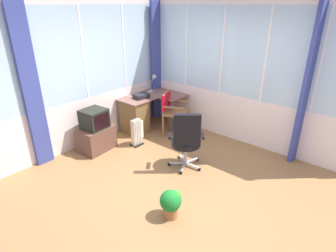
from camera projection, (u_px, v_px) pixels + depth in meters
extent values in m
cube|color=olive|center=(176.00, 182.00, 4.41)|extent=(4.84, 5.32, 0.06)
cube|color=silver|center=(91.00, 119.00, 5.51)|extent=(3.84, 0.06, 0.92)
cube|color=silver|center=(82.00, 54.00, 4.99)|extent=(3.77, 0.06, 1.63)
cube|color=white|center=(29.00, 62.00, 4.32)|extent=(0.04, 0.07, 1.63)
cube|color=white|center=(82.00, 54.00, 4.99)|extent=(0.04, 0.07, 1.63)
cube|color=white|center=(123.00, 48.00, 5.65)|extent=(0.04, 0.07, 1.63)
cube|color=silver|center=(237.00, 118.00, 5.56)|extent=(0.06, 4.32, 0.92)
cube|color=silver|center=(244.00, 53.00, 5.04)|extent=(0.06, 4.23, 1.63)
cube|color=white|center=(321.00, 62.00, 4.28)|extent=(0.07, 0.04, 1.63)
cube|color=white|center=(267.00, 56.00, 4.79)|extent=(0.07, 0.04, 1.63)
cube|color=white|center=(223.00, 51.00, 5.30)|extent=(0.07, 0.04, 1.63)
cube|color=white|center=(187.00, 47.00, 5.81)|extent=(0.07, 0.04, 1.63)
cube|color=#38448F|center=(31.00, 90.00, 4.38)|extent=(0.28, 0.07, 2.64)
cube|color=#38448F|center=(157.00, 63.00, 6.35)|extent=(0.29, 0.10, 2.64)
cube|color=#38448F|center=(307.00, 88.00, 4.46)|extent=(0.29, 0.10, 2.64)
cube|color=brown|center=(147.00, 96.00, 6.07)|extent=(1.29, 0.61, 0.02)
cube|color=brown|center=(174.00, 97.00, 6.01)|extent=(0.61, 0.37, 0.02)
cube|color=brown|center=(134.00, 117.00, 5.93)|extent=(0.40, 0.57, 0.69)
cylinder|color=#4C4C51|center=(172.00, 117.00, 5.89)|extent=(0.04, 0.04, 0.70)
cylinder|color=#4C4C51|center=(119.00, 116.00, 5.95)|extent=(0.04, 0.04, 0.70)
cylinder|color=#B2B7BC|center=(150.00, 91.00, 6.30)|extent=(0.13, 0.13, 0.02)
cylinder|color=#B2B7BC|center=(150.00, 87.00, 6.25)|extent=(0.02, 0.02, 0.19)
cylinder|color=#B2B7BC|center=(153.00, 79.00, 6.19)|extent=(0.03, 0.08, 0.18)
cone|color=#B2B7BC|center=(155.00, 77.00, 6.19)|extent=(0.11, 0.11, 0.12)
cube|color=black|center=(168.00, 94.00, 6.13)|extent=(0.08, 0.16, 0.02)
cube|color=black|center=(141.00, 96.00, 5.86)|extent=(0.33, 0.27, 0.09)
cylinder|color=brown|center=(184.00, 129.00, 5.62)|extent=(0.04, 0.04, 0.47)
cylinder|color=brown|center=(188.00, 121.00, 6.00)|extent=(0.04, 0.04, 0.47)
cylinder|color=brown|center=(163.00, 126.00, 5.73)|extent=(0.04, 0.04, 0.47)
cylinder|color=brown|center=(169.00, 119.00, 6.12)|extent=(0.04, 0.04, 0.47)
cube|color=brown|center=(176.00, 112.00, 5.76)|extent=(0.63, 0.63, 0.04)
cube|color=brown|center=(166.00, 102.00, 5.73)|extent=(0.41, 0.21, 0.39)
cube|color=red|center=(166.00, 101.00, 5.72)|extent=(0.44, 0.24, 0.33)
cube|color=brown|center=(173.00, 108.00, 5.50)|extent=(0.21, 0.41, 0.03)
cube|color=brown|center=(179.00, 101.00, 5.88)|extent=(0.21, 0.41, 0.03)
cube|color=#B7B7BF|center=(177.00, 163.00, 4.78)|extent=(0.21, 0.24, 0.02)
cylinder|color=black|center=(169.00, 164.00, 4.79)|extent=(0.05, 0.05, 0.05)
cube|color=#B7B7BF|center=(183.00, 167.00, 4.66)|extent=(0.27, 0.14, 0.02)
cylinder|color=black|center=(181.00, 173.00, 4.55)|extent=(0.05, 0.05, 0.05)
cube|color=#B7B7BF|center=(192.00, 166.00, 4.71)|extent=(0.06, 0.28, 0.02)
cylinder|color=black|center=(199.00, 169.00, 4.64)|extent=(0.05, 0.05, 0.05)
cube|color=#B7B7BF|center=(191.00, 161.00, 4.86)|extent=(0.28, 0.10, 0.02)
cylinder|color=black|center=(197.00, 159.00, 4.94)|extent=(0.05, 0.05, 0.05)
cube|color=#B7B7BF|center=(182.00, 159.00, 4.90)|extent=(0.18, 0.26, 0.02)
cylinder|color=black|center=(180.00, 156.00, 5.04)|extent=(0.05, 0.05, 0.05)
cylinder|color=#B7B7BF|center=(185.00, 154.00, 4.71)|extent=(0.05, 0.05, 0.34)
cylinder|color=black|center=(186.00, 143.00, 4.62)|extent=(0.50, 0.50, 0.09)
cube|color=black|center=(187.00, 130.00, 4.32)|extent=(0.34, 0.38, 0.54)
cube|color=black|center=(202.00, 136.00, 4.57)|extent=(0.20, 0.18, 0.04)
cube|color=black|center=(170.00, 136.00, 4.57)|extent=(0.20, 0.18, 0.04)
cube|color=brown|center=(97.00, 139.00, 5.24)|extent=(0.68, 0.50, 0.45)
cube|color=black|center=(94.00, 119.00, 5.07)|extent=(0.46, 0.44, 0.36)
cube|color=black|center=(102.00, 121.00, 4.97)|extent=(0.34, 0.04, 0.28)
cube|color=silver|center=(133.00, 133.00, 5.32)|extent=(0.02, 0.10, 0.51)
cube|color=silver|center=(135.00, 133.00, 5.35)|extent=(0.02, 0.10, 0.51)
cube|color=silver|center=(136.00, 132.00, 5.38)|extent=(0.02, 0.10, 0.51)
cube|color=silver|center=(138.00, 131.00, 5.41)|extent=(0.02, 0.10, 0.51)
cube|color=silver|center=(139.00, 131.00, 5.43)|extent=(0.02, 0.10, 0.51)
cube|color=black|center=(139.00, 145.00, 5.44)|extent=(0.23, 0.03, 0.03)
cube|color=black|center=(134.00, 143.00, 5.53)|extent=(0.23, 0.03, 0.03)
cube|color=silver|center=(141.00, 129.00, 5.45)|extent=(0.05, 0.09, 0.36)
cylinder|color=#9B6134|center=(171.00, 212.00, 3.62)|extent=(0.19, 0.19, 0.15)
sphere|color=#197429|center=(171.00, 201.00, 3.55)|extent=(0.29, 0.29, 0.29)
sphere|color=green|center=(175.00, 196.00, 3.55)|extent=(0.16, 0.16, 0.16)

